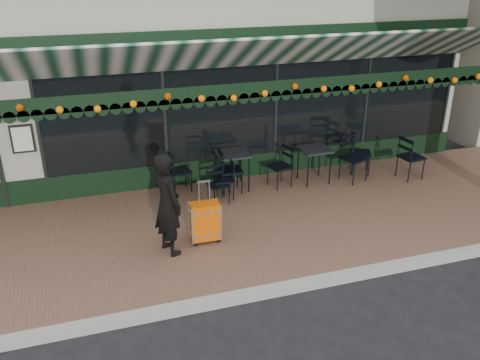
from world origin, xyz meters
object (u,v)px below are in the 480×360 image
object	(u,v)px
chair_a_front	(354,158)
chair_b_front	(218,185)
cafe_table_a	(315,152)
chair_a_left	(280,167)
cafe_table_b	(233,156)
chair_b_right	(231,171)
chair_a_extra	(411,157)
woman	(167,204)
chair_b_left	(224,180)
chair_a_right	(360,153)
suitcase	(205,222)
chair_solo	(180,172)

from	to	relation	value
chair_a_front	chair_b_front	size ratio (longest dim) A/B	1.32
cafe_table_a	chair_a_left	size ratio (longest dim) A/B	0.86
cafe_table_b	chair_a_left	size ratio (longest dim) A/B	0.90
chair_b_right	chair_a_extra	bearing A→B (deg)	-94.43
woman	chair_b_left	distance (m)	2.22
chair_a_right	chair_b_left	bearing A→B (deg)	119.64
cafe_table_a	chair_b_front	xyz separation A→B (m)	(-2.24, -0.40, -0.30)
chair_a_left	chair_a_front	size ratio (longest dim) A/B	0.88
chair_a_right	chair_a_front	bearing A→B (deg)	157.49
woman	chair_a_left	xyz separation A→B (m)	(2.69, 1.87, -0.42)
woman	chair_a_extra	distance (m)	5.77
chair_a_left	chair_b_front	xyz separation A→B (m)	(-1.45, -0.39, -0.06)
woman	chair_a_extra	size ratio (longest dim) A/B	1.80
suitcase	chair_b_right	distance (m)	2.07
chair_a_left	chair_a_right	world-z (taller)	chair_a_right
chair_b_right	cafe_table_a	bearing A→B (deg)	-88.32
suitcase	chair_b_right	world-z (taller)	suitcase
suitcase	chair_b_left	size ratio (longest dim) A/B	1.39
chair_a_left	chair_b_front	bearing A→B (deg)	-88.83
chair_a_left	chair_b_left	size ratio (longest dim) A/B	1.09
chair_a_extra	chair_a_front	bearing A→B (deg)	70.53
woman	suitcase	xyz separation A→B (m)	(0.64, 0.12, -0.49)
woman	cafe_table_a	xyz separation A→B (m)	(3.49, 1.89, -0.18)
cafe_table_a	chair_b_front	world-z (taller)	chair_b_front
cafe_table_b	chair_a_left	distance (m)	1.03
woman	chair_a_front	size ratio (longest dim) A/B	1.72
cafe_table_a	cafe_table_b	world-z (taller)	cafe_table_b
suitcase	chair_solo	bearing A→B (deg)	91.38
chair_b_right	chair_b_front	xyz separation A→B (m)	(-0.39, -0.45, -0.08)
woman	chair_b_right	size ratio (longest dim) A/B	1.87
cafe_table_a	cafe_table_b	size ratio (longest dim) A/B	0.95
chair_a_right	chair_a_extra	distance (m)	1.09
chair_b_front	chair_a_extra	bearing A→B (deg)	-10.93
suitcase	chair_b_front	distance (m)	1.50
chair_a_right	chair_a_front	xyz separation A→B (m)	(-0.34, -0.33, 0.04)
suitcase	chair_a_right	size ratio (longest dim) A/B	1.22
chair_b_right	cafe_table_b	bearing A→B (deg)	-27.29
cafe_table_a	chair_b_front	size ratio (longest dim) A/B	0.99
cafe_table_a	chair_b_left	xyz separation A→B (m)	(-2.09, -0.23, -0.28)
woman	cafe_table_a	distance (m)	3.97
woman	chair_solo	size ratio (longest dim) A/B	2.02
cafe_table_b	chair_a_right	bearing A→B (deg)	-1.25
chair_a_front	chair_solo	bearing A→B (deg)	153.56
cafe_table_a	chair_solo	world-z (taller)	chair_solo
chair_solo	cafe_table_b	bearing A→B (deg)	-105.88
woman	chair_b_left	world-z (taller)	woman
chair_a_front	chair_a_extra	bearing A→B (deg)	-29.73
chair_b_right	chair_solo	world-z (taller)	chair_b_right
suitcase	chair_solo	xyz separation A→B (m)	(0.01, 2.15, 0.05)
cafe_table_b	chair_a_extra	world-z (taller)	chair_a_extra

